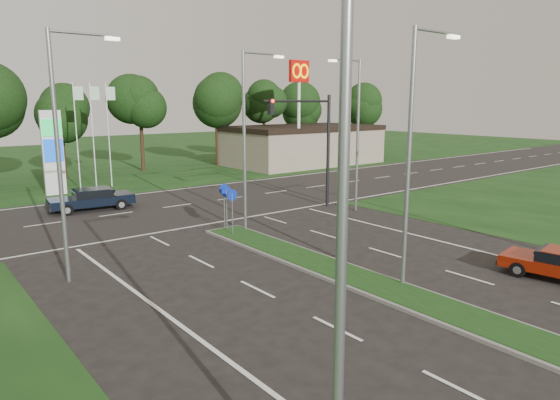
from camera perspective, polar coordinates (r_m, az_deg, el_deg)
verge_far at (r=61.44m, az=-25.71°, el=3.89°), size 160.00×50.00×0.02m
cross_road at (r=32.22m, az=-13.22°, el=-0.89°), size 160.00×12.00×0.02m
median_kerb at (r=17.09m, az=17.50°, el=-11.69°), size 2.00×26.00×0.12m
commercial_building at (r=53.99m, az=2.61°, el=6.27°), size 16.00×9.00×4.00m
streetlight_median_near at (r=17.84m, az=14.95°, el=6.07°), size 2.53×0.22×9.00m
streetlight_median_far at (r=25.12m, az=-3.74°, el=7.76°), size 2.53×0.22×9.00m
streetlight_left_near at (r=6.94m, az=8.31°, el=-1.06°), size 2.53×0.22×9.00m
streetlight_left_far at (r=19.34m, az=-23.53°, el=5.88°), size 2.53×0.22×9.00m
streetlight_right_far at (r=30.24m, az=8.64°, el=8.22°), size 2.53×0.22×9.00m
traffic_signal at (r=30.55m, az=3.77°, el=7.55°), size 5.10×0.42×7.00m
median_signs at (r=25.32m, az=-6.02°, el=0.07°), size 1.16×1.76×2.38m
gas_pylon at (r=39.00m, az=-24.25°, el=5.22°), size 5.80×1.26×8.00m
mcdonalds_sign at (r=48.16m, az=2.20°, el=12.82°), size 2.20×0.47×10.40m
treeline_far at (r=46.53m, az=-22.06°, el=10.67°), size 6.00×6.00×9.90m
navy_sedan at (r=32.72m, az=-20.73°, el=0.14°), size 5.07×2.53×1.34m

